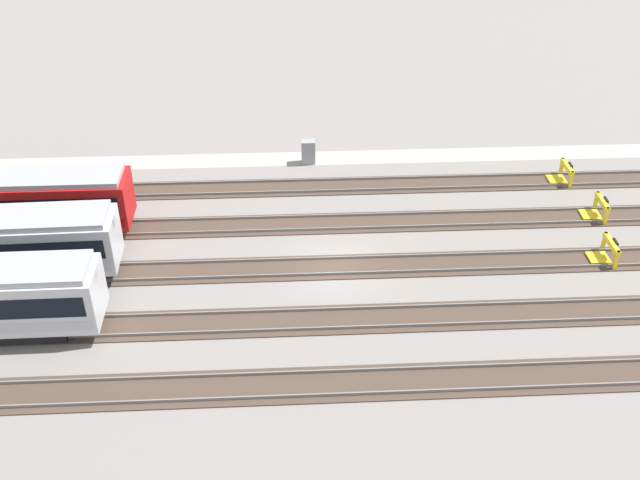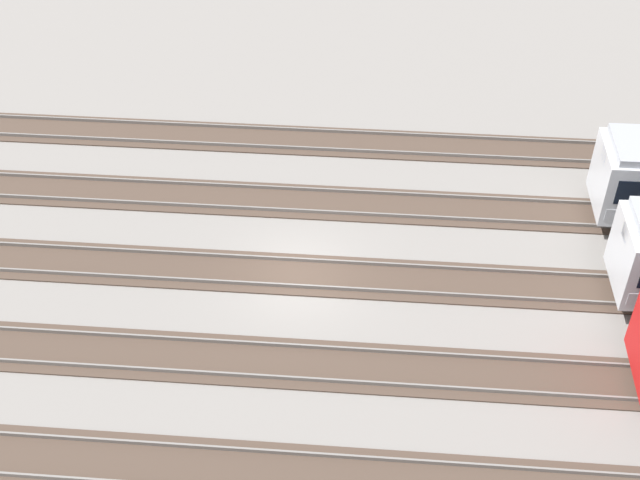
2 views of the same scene
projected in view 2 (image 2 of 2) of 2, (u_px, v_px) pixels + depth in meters
name	position (u px, v px, depth m)	size (l,w,h in m)	color
ground_plane	(299.00, 275.00, 33.23)	(400.00, 400.00, 0.00)	gray
rail_track_nearest	(271.00, 473.00, 26.64)	(90.00, 2.23, 0.21)	#47382D
rail_track_near_inner	(287.00, 363.00, 29.92)	(90.00, 2.23, 0.21)	#47382D
rail_track_middle	(299.00, 274.00, 33.20)	(90.00, 2.24, 0.21)	#47382D
rail_track_far_inner	(310.00, 202.00, 36.48)	(90.00, 2.23, 0.21)	#47382D
rail_track_farthest	(318.00, 141.00, 39.76)	(90.00, 2.23, 0.21)	#47382D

